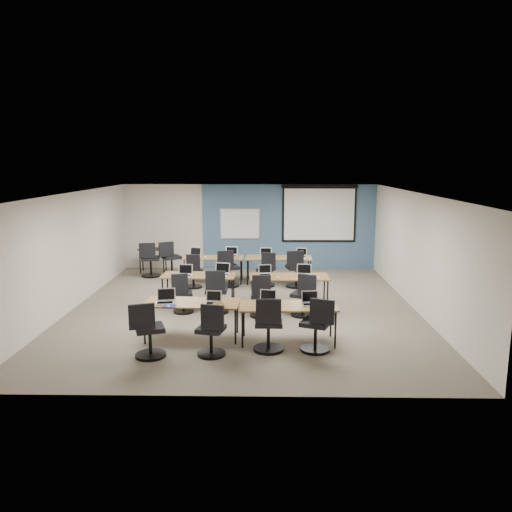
{
  "coord_description": "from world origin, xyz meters",
  "views": [
    {
      "loc": [
        0.5,
        -11.32,
        3.39
      ],
      "look_at": [
        0.28,
        0.4,
        1.18
      ],
      "focal_mm": 35.0,
      "sensor_mm": 36.0,
      "label": 1
    }
  ],
  "objects_px": {
    "laptop_10": "(266,255)",
    "laptop_8": "(195,254)",
    "laptop_1": "(214,300)",
    "task_chair_8": "(193,274)",
    "task_chair_3": "(317,329)",
    "task_chair_9": "(228,271)",
    "task_chair_10": "(267,272)",
    "utility_table": "(153,252)",
    "laptop_11": "(302,254)",
    "training_table_back_left": "(214,259)",
    "task_chair_1": "(211,334)",
    "laptop_4": "(185,273)",
    "task_chair_6": "(261,299)",
    "laptop_0": "(165,299)",
    "laptop_9": "(232,254)",
    "task_chair_2": "(268,329)",
    "laptop_3": "(310,301)",
    "training_table_mid_right": "(289,278)",
    "training_table_back_right": "(279,259)",
    "spare_chair_a": "(171,261)",
    "projector_screen": "(319,210)",
    "task_chair_5": "(216,295)",
    "task_chair_4": "(182,297)",
    "task_chair_7": "(304,299)",
    "spare_chair_b": "(150,262)",
    "whiteboard": "(240,224)",
    "task_chair_0": "(148,335)",
    "laptop_6": "(265,272)",
    "task_chair_11": "(296,272)",
    "laptop_5": "(222,272)",
    "training_table_mid_left": "(199,277)",
    "laptop_2": "(268,300)",
    "training_table_front_left": "(192,304)",
    "training_table_front_right": "(288,307)"
  },
  "relations": [
    {
      "from": "task_chair_4",
      "to": "training_table_back_right",
      "type": "bearing_deg",
      "value": 40.55
    },
    {
      "from": "laptop_6",
      "to": "task_chair_11",
      "type": "distance_m",
      "value": 1.92
    },
    {
      "from": "task_chair_8",
      "to": "laptop_11",
      "type": "relative_size",
      "value": 3.09
    },
    {
      "from": "task_chair_9",
      "to": "training_table_mid_left",
      "type": "bearing_deg",
      "value": -130.41
    },
    {
      "from": "whiteboard",
      "to": "training_table_back_left",
      "type": "relative_size",
      "value": 0.75
    },
    {
      "from": "task_chair_2",
      "to": "laptop_3",
      "type": "bearing_deg",
      "value": 33.95
    },
    {
      "from": "task_chair_11",
      "to": "task_chair_9",
      "type": "bearing_deg",
      "value": 166.69
    },
    {
      "from": "training_table_mid_right",
      "to": "training_table_back_left",
      "type": "height_order",
      "value": "same"
    },
    {
      "from": "task_chair_3",
      "to": "task_chair_9",
      "type": "xyz_separation_m",
      "value": [
        -1.95,
        4.77,
        0.01
      ]
    },
    {
      "from": "training_table_mid_left",
      "to": "task_chair_7",
      "type": "distance_m",
      "value": 2.64
    },
    {
      "from": "laptop_0",
      "to": "task_chair_1",
      "type": "relative_size",
      "value": 0.35
    },
    {
      "from": "laptop_10",
      "to": "laptop_8",
      "type": "bearing_deg",
      "value": -172.18
    },
    {
      "from": "laptop_11",
      "to": "task_chair_6",
      "type": "bearing_deg",
      "value": -92.77
    },
    {
      "from": "laptop_8",
      "to": "spare_chair_a",
      "type": "distance_m",
      "value": 1.25
    },
    {
      "from": "training_table_front_left",
      "to": "laptop_1",
      "type": "height_order",
      "value": "laptop_1"
    },
    {
      "from": "training_table_front_right",
      "to": "laptop_11",
      "type": "relative_size",
      "value": 5.93
    },
    {
      "from": "laptop_1",
      "to": "laptop_8",
      "type": "height_order",
      "value": "laptop_8"
    },
    {
      "from": "whiteboard",
      "to": "training_table_mid_left",
      "type": "distance_m",
      "value": 4.25
    },
    {
      "from": "training_table_mid_right",
      "to": "laptop_10",
      "type": "distance_m",
      "value": 2.49
    },
    {
      "from": "laptop_9",
      "to": "task_chair_10",
      "type": "bearing_deg",
      "value": -27.35
    },
    {
      "from": "task_chair_8",
      "to": "task_chair_9",
      "type": "xyz_separation_m",
      "value": [
        0.95,
        0.17,
        0.04
      ]
    },
    {
      "from": "task_chair_7",
      "to": "task_chair_3",
      "type": "bearing_deg",
      "value": -64.72
    },
    {
      "from": "laptop_2",
      "to": "utility_table",
      "type": "relative_size",
      "value": 0.37
    },
    {
      "from": "training_table_front_right",
      "to": "laptop_11",
      "type": "bearing_deg",
      "value": 81.36
    },
    {
      "from": "spare_chair_b",
      "to": "whiteboard",
      "type": "bearing_deg",
      "value": 16.82
    },
    {
      "from": "laptop_0",
      "to": "task_chair_1",
      "type": "distance_m",
      "value": 1.36
    },
    {
      "from": "training_table_back_left",
      "to": "utility_table",
      "type": "relative_size",
      "value": 2.0
    },
    {
      "from": "task_chair_0",
      "to": "laptop_1",
      "type": "xyz_separation_m",
      "value": [
        1.06,
        0.92,
        0.36
      ]
    },
    {
      "from": "training_table_back_right",
      "to": "laptop_1",
      "type": "relative_size",
      "value": 6.19
    },
    {
      "from": "projector_screen",
      "to": "task_chair_5",
      "type": "bearing_deg",
      "value": -120.27
    },
    {
      "from": "whiteboard",
      "to": "task_chair_3",
      "type": "bearing_deg",
      "value": -76.29
    },
    {
      "from": "task_chair_2",
      "to": "laptop_3",
      "type": "xyz_separation_m",
      "value": [
        0.79,
        0.55,
        0.36
      ]
    },
    {
      "from": "laptop_4",
      "to": "task_chair_6",
      "type": "relative_size",
      "value": 0.35
    },
    {
      "from": "task_chair_10",
      "to": "utility_table",
      "type": "relative_size",
      "value": 1.15
    },
    {
      "from": "projector_screen",
      "to": "laptop_0",
      "type": "bearing_deg",
      "value": -119.05
    },
    {
      "from": "task_chair_1",
      "to": "laptop_11",
      "type": "xyz_separation_m",
      "value": [
        1.99,
        5.67,
        0.38
      ]
    },
    {
      "from": "laptop_2",
      "to": "laptop_5",
      "type": "bearing_deg",
      "value": 125.26
    },
    {
      "from": "task_chair_0",
      "to": "laptop_10",
      "type": "height_order",
      "value": "task_chair_0"
    },
    {
      "from": "laptop_1",
      "to": "task_chair_8",
      "type": "xyz_separation_m",
      "value": [
        -0.97,
        4.02,
        -0.4
      ]
    },
    {
      "from": "task_chair_5",
      "to": "training_table_mid_right",
      "type": "bearing_deg",
      "value": 20.36
    },
    {
      "from": "training_table_back_left",
      "to": "laptop_1",
      "type": "distance_m",
      "value": 4.72
    },
    {
      "from": "laptop_8",
      "to": "laptop_10",
      "type": "height_order",
      "value": "laptop_8"
    },
    {
      "from": "training_table_back_right",
      "to": "laptop_8",
      "type": "bearing_deg",
      "value": -179.18
    },
    {
      "from": "task_chair_9",
      "to": "whiteboard",
      "type": "bearing_deg",
      "value": 63.16
    },
    {
      "from": "training_table_mid_left",
      "to": "task_chair_3",
      "type": "distance_m",
      "value": 3.96
    },
    {
      "from": "spare_chair_b",
      "to": "laptop_5",
      "type": "bearing_deg",
      "value": -57.79
    },
    {
      "from": "laptop_11",
      "to": "utility_table",
      "type": "bearing_deg",
      "value": -178.58
    },
    {
      "from": "laptop_1",
      "to": "task_chair_10",
      "type": "bearing_deg",
      "value": 80.71
    },
    {
      "from": "laptop_3",
      "to": "utility_table",
      "type": "height_order",
      "value": "laptop_3"
    },
    {
      "from": "laptop_1",
      "to": "laptop_5",
      "type": "bearing_deg",
      "value": 95.37
    }
  ]
}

